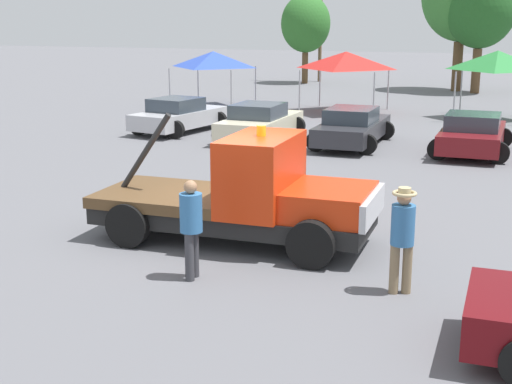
# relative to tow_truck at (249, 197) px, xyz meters

# --- Properties ---
(ground_plane) EXTENTS (160.00, 160.00, 0.00)m
(ground_plane) POSITION_rel_tow_truck_xyz_m (-0.34, -0.01, -0.93)
(ground_plane) COLOR slate
(tow_truck) EXTENTS (5.62, 2.41, 2.51)m
(tow_truck) POSITION_rel_tow_truck_xyz_m (0.00, 0.00, 0.00)
(tow_truck) COLOR black
(tow_truck) RESTS_ON ground
(person_near_truck) EXTENTS (0.39, 0.39, 1.76)m
(person_near_truck) POSITION_rel_tow_truck_xyz_m (3.26, -1.62, 0.11)
(person_near_truck) COLOR #847051
(person_near_truck) RESTS_ON ground
(person_at_hood) EXTENTS (0.38, 0.38, 1.73)m
(person_at_hood) POSITION_rel_tow_truck_xyz_m (-0.18, -2.21, 0.07)
(person_at_hood) COLOR #38383D
(person_at_hood) RESTS_ON ground
(parked_car_silver) EXTENTS (2.87, 4.49, 1.34)m
(parked_car_silver) POSITION_rel_tow_truck_xyz_m (-7.61, 12.11, -0.28)
(parked_car_silver) COLOR #B7B7BC
(parked_car_silver) RESTS_ON ground
(parked_car_cream) EXTENTS (2.46, 4.54, 1.34)m
(parked_car_cream) POSITION_rel_tow_truck_xyz_m (-4.03, 11.51, -0.28)
(parked_car_cream) COLOR beige
(parked_car_cream) RESTS_ON ground
(parked_car_charcoal) EXTENTS (2.38, 4.63, 1.34)m
(parked_car_charcoal) POSITION_rel_tow_truck_xyz_m (-0.62, 11.50, -0.28)
(parked_car_charcoal) COLOR #2D2D33
(parked_car_charcoal) RESTS_ON ground
(parked_car_maroon) EXTENTS (2.48, 4.39, 1.34)m
(parked_car_maroon) POSITION_rel_tow_truck_xyz_m (3.41, 11.40, -0.28)
(parked_car_maroon) COLOR maroon
(parked_car_maroon) RESTS_ON ground
(canopy_tent_blue) EXTENTS (3.29, 3.29, 2.73)m
(canopy_tent_blue) POSITION_rel_tow_truck_xyz_m (-9.55, 19.81, 1.42)
(canopy_tent_blue) COLOR #9E9EA3
(canopy_tent_blue) RESTS_ON ground
(canopy_tent_red) EXTENTS (3.48, 3.48, 2.81)m
(canopy_tent_red) POSITION_rel_tow_truck_xyz_m (-3.00, 20.21, 1.48)
(canopy_tent_red) COLOR #9E9EA3
(canopy_tent_red) RESTS_ON ground
(canopy_tent_green) EXTENTS (3.17, 3.17, 2.96)m
(canopy_tent_green) POSITION_rel_tow_truck_xyz_m (3.67, 20.15, 1.62)
(canopy_tent_green) COLOR #9E9EA3
(canopy_tent_green) RESTS_ON ground
(tree_left) EXTENTS (3.27, 3.27, 5.84)m
(tree_left) POSITION_rel_tow_truck_xyz_m (-9.11, 33.91, 2.99)
(tree_left) COLOR brown
(tree_left) RESTS_ON ground
(tree_right) EXTENTS (4.12, 4.12, 7.35)m
(tree_right) POSITION_rel_tow_truck_xyz_m (2.11, 31.33, 4.01)
(tree_right) COLOR brown
(tree_right) RESTS_ON ground
(utility_pole) EXTENTS (2.20, 0.24, 10.16)m
(utility_pole) POSITION_rel_tow_truck_xyz_m (-8.56, 35.59, 4.42)
(utility_pole) COLOR brown
(utility_pole) RESTS_ON ground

